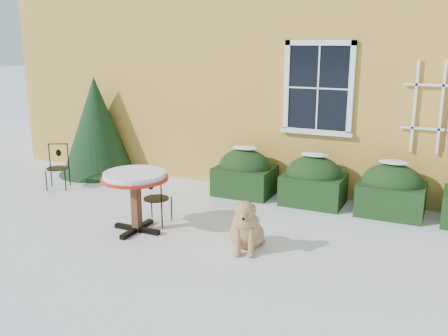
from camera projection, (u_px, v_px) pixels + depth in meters
The scene contains 8 objects.
ground at pixel (194, 247), 6.94m from camera, with size 80.00×80.00×0.00m, color white.
house at pixel (327, 22), 12.28m from camera, with size 12.40×8.40×6.40m.
hedge_row at pixel (351, 186), 8.41m from camera, with size 4.95×0.80×0.91m.
evergreen_shrub at pixel (97, 135), 10.59m from camera, with size 1.70×1.70×2.05m.
bistro_table at pixel (135, 182), 7.32m from camera, with size 0.99×0.99×0.92m.
patio_chair_near at pixel (155, 198), 7.73m from camera, with size 0.42×0.41×0.84m.
patio_chair_far at pixel (58, 166), 9.61m from camera, with size 0.51×0.51×0.85m.
dog at pixel (246, 228), 6.77m from camera, with size 0.62×0.87×0.78m.
Camera 1 is at (3.10, -5.67, 2.81)m, focal length 40.00 mm.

